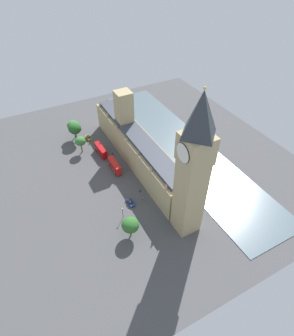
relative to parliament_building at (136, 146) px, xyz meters
The scene contains 16 objects.
ground_plane 8.72m from the parliament_building, 36.48° to the left, with size 146.44×146.44×0.00m, color #4C4C4F.
river_thames 26.09m from the parliament_building, behind, with size 28.79×131.79×0.25m, color slate.
parliament_building is the anchor object (origin of this frame).
clock_tower 49.22m from the parliament_building, 88.11° to the left, with size 9.32×9.32×56.40m.
car_yellow_cab_corner 32.39m from the parliament_building, 60.98° to the right, with size 2.05×4.63×1.74m.
double_decker_bus_kerbside 19.10m from the parliament_building, 40.24° to the right, with size 3.05×10.61×4.75m.
double_decker_bus_midblock 13.90m from the parliament_building, 10.35° to the left, with size 2.71×10.52×4.75m.
car_blue_far_end 29.95m from the parliament_building, 58.78° to the left, with size 2.14×4.62×1.74m.
pedestrian_by_river_gate 23.52m from the parliament_building, 67.28° to the left, with size 0.63×0.66×1.57m.
pedestrian_leading 14.83m from the parliament_building, 43.87° to the right, with size 0.56×0.65×1.63m.
pedestrian_opposite_hall 28.54m from the parliament_building, 69.55° to the left, with size 0.68×0.60×1.69m.
plane_tree_near_tower 28.39m from the parliament_building, 39.84° to the right, with size 5.26×5.26×8.89m.
plane_tree_trailing 44.35m from the parliament_building, 61.00° to the left, with size 6.38×6.38×8.71m.
plane_tree_under_trees 35.47m from the parliament_building, 53.36° to the right, with size 6.63×6.63×10.72m.
plane_tree_slot_10 38.50m from the parliament_building, 56.78° to the right, with size 6.09×6.09×10.13m.
street_lamp_slot_11 36.70m from the parliament_building, 55.36° to the left, with size 0.56×0.56×5.68m.
Camera 1 is at (42.77, 94.01, 86.63)m, focal length 29.69 mm.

